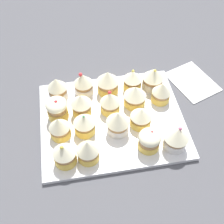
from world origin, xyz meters
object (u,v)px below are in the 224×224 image
object	(u,v)px
cupcake_0	(64,154)
cupcake_10	(111,102)
cupcake_5	(84,123)
cupcake_11	(135,96)
cupcake_15	(108,82)
cupcake_13	(57,88)
cupcake_1	(88,150)
cupcake_16	(133,80)
cupcake_2	(149,140)
cupcake_3	(176,137)
cupcake_8	(57,109)
cupcake_9	(81,104)
cupcake_17	(153,78)
napkin	(193,81)
cupcake_6	(118,122)
cupcake_14	(83,84)
cupcake_7	(141,117)
cupcake_12	(161,92)
baking_tray	(112,120)
cupcake_4	(59,127)

from	to	relation	value
cupcake_0	cupcake_10	world-z (taller)	cupcake_10
cupcake_5	cupcake_11	world-z (taller)	same
cupcake_15	cupcake_13	bearing A→B (deg)	179.29
cupcake_1	cupcake_16	xyz separation A→B (cm)	(15.92, 21.65, -0.28)
cupcake_1	cupcake_2	world-z (taller)	cupcake_1
cupcake_2	cupcake_16	bearing A→B (deg)	89.30
cupcake_3	cupcake_8	world-z (taller)	cupcake_3
cupcake_9	cupcake_17	xyz separation A→B (cm)	(22.03, 6.47, -0.10)
napkin	cupcake_9	bearing A→B (deg)	-168.37
cupcake_10	napkin	world-z (taller)	cupcake_10
cupcake_9	cupcake_15	size ratio (longest dim) A/B	0.92
cupcake_1	cupcake_17	xyz separation A→B (cm)	(21.97, 21.19, -0.03)
cupcake_6	cupcake_14	bearing A→B (deg)	115.36
cupcake_6	cupcake_7	size ratio (longest dim) A/B	1.19
cupcake_16	cupcake_14	bearing A→B (deg)	177.06
cupcake_13	napkin	world-z (taller)	cupcake_13
cupcake_0	cupcake_16	size ratio (longest dim) A/B	1.02
cupcake_11	cupcake_12	world-z (taller)	cupcake_11
cupcake_7	cupcake_9	bearing A→B (deg)	156.59
cupcake_10	cupcake_12	bearing A→B (deg)	5.22
cupcake_7	cupcake_13	distance (cm)	25.46
cupcake_0	napkin	distance (cm)	46.98
cupcake_17	cupcake_10	bearing A→B (deg)	-153.23
cupcake_1	cupcake_10	world-z (taller)	same
cupcake_10	napkin	xyz separation A→B (cm)	(27.29, 7.77, -4.54)
cupcake_1	cupcake_11	bearing A→B (deg)	45.42
cupcake_9	cupcake_16	size ratio (longest dim) A/B	1.03
cupcake_17	napkin	xyz separation A→B (cm)	(13.57, 0.85, -4.61)
cupcake_2	cupcake_7	distance (cm)	7.47
cupcake_14	cupcake_0	bearing A→B (deg)	-107.62
baking_tray	cupcake_3	distance (cm)	18.85
cupcake_3	cupcake_15	distance (cm)	25.84
baking_tray	cupcake_3	bearing A→B (deg)	-38.16
cupcake_5	cupcake_0	bearing A→B (deg)	-125.07
cupcake_4	cupcake_15	bearing A→B (deg)	42.09
cupcake_4	cupcake_5	distance (cm)	6.54
cupcake_1	cupcake_16	distance (cm)	26.87
cupcake_8	cupcake_10	size ratio (longest dim) A/B	0.95
cupcake_15	cupcake_3	bearing A→B (deg)	-57.51
cupcake_7	cupcake_8	bearing A→B (deg)	163.60
cupcake_8	cupcake_6	bearing A→B (deg)	-26.31
cupcake_10	cupcake_15	bearing A→B (deg)	88.35
cupcake_14	cupcake_4	bearing A→B (deg)	-118.86
cupcake_7	napkin	distance (cm)	24.98
cupcake_12	cupcake_15	bearing A→B (deg)	157.53
baking_tray	cupcake_17	world-z (taller)	cupcake_17
cupcake_7	cupcake_15	bearing A→B (deg)	116.57
cupcake_16	cupcake_1	bearing A→B (deg)	-126.33
cupcake_0	napkin	size ratio (longest dim) A/B	0.48
cupcake_17	cupcake_11	bearing A→B (deg)	-139.63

